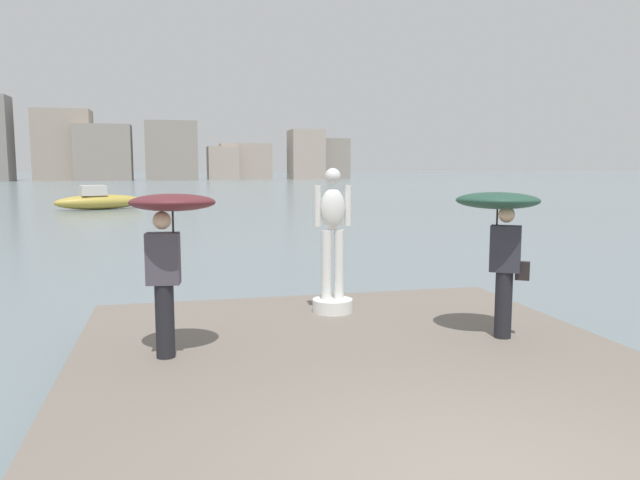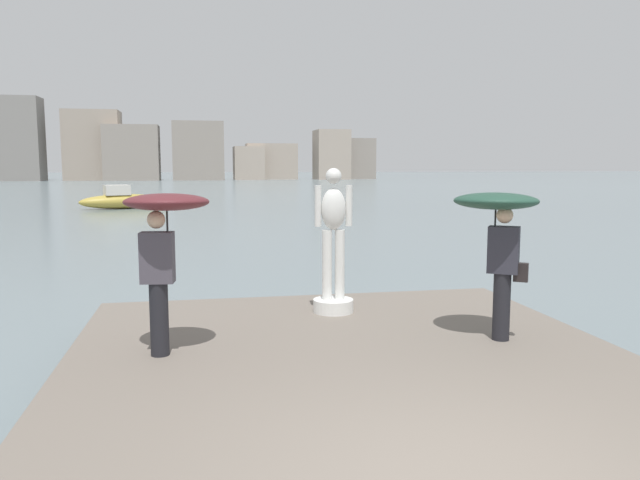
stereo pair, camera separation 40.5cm
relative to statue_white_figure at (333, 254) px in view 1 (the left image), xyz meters
name	(u,v)px [view 1 (the left image)]	position (x,y,z in m)	size (l,w,h in m)	color
ground_plane	(204,204)	(-0.25, 34.65, -1.30)	(400.00, 400.00, 0.00)	slate
pier	(397,414)	(-0.25, -3.52, -1.10)	(6.74, 9.65, 0.40)	#70665B
statue_white_figure	(333,254)	(0.00, 0.00, 0.00)	(0.62, 0.62, 2.21)	white
onlooker_left	(169,230)	(-2.41, -1.74, 0.61)	(1.11, 1.11, 1.95)	black
onlooker_right	(500,221)	(1.77, -1.84, 0.63)	(1.48, 1.48, 1.92)	black
boat_mid	(99,201)	(-6.68, 30.35, -0.77)	(5.40, 3.03, 1.45)	#B2993D
distant_skyline	(145,151)	(-6.92, 105.50, 3.86)	(67.83, 10.62, 13.99)	gray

